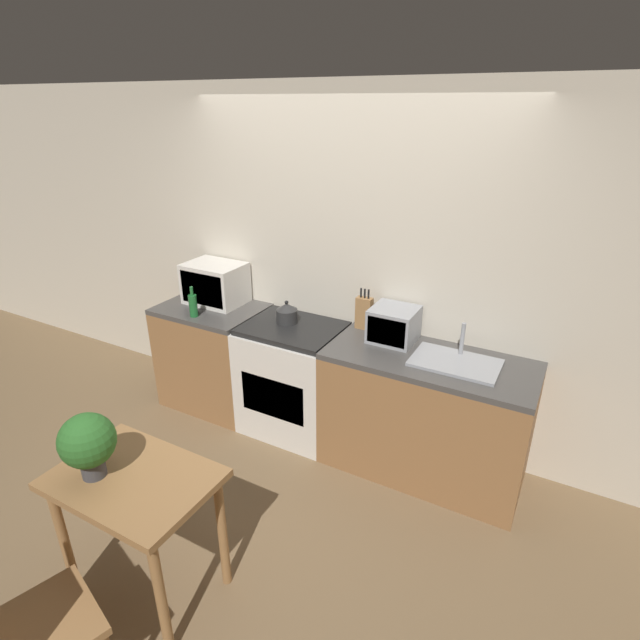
# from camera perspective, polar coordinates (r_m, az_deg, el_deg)

# --- Properties ---
(ground_plane) EXTENTS (16.00, 16.00, 0.00)m
(ground_plane) POSITION_cam_1_polar(r_m,az_deg,el_deg) (3.55, -6.59, -20.18)
(ground_plane) COLOR brown
(wall_back) EXTENTS (10.00, 0.06, 2.60)m
(wall_back) POSITION_cam_1_polar(r_m,az_deg,el_deg) (3.77, 2.95, 5.90)
(wall_back) COLOR beige
(wall_back) RESTS_ON ground_plane
(counter_left_run) EXTENTS (0.84, 0.62, 0.90)m
(counter_left_run) POSITION_cam_1_polar(r_m,az_deg,el_deg) (4.39, -11.92, -3.96)
(counter_left_run) COLOR olive
(counter_left_run) RESTS_ON ground_plane
(counter_right_run) EXTENTS (1.38, 0.62, 0.90)m
(counter_right_run) POSITION_cam_1_polar(r_m,az_deg,el_deg) (3.61, 11.84, -10.61)
(counter_right_run) COLOR olive
(counter_right_run) RESTS_ON ground_plane
(stove_range) EXTENTS (0.75, 0.62, 0.90)m
(stove_range) POSITION_cam_1_polar(r_m,az_deg,el_deg) (3.97, -3.03, -6.66)
(stove_range) COLOR silver
(stove_range) RESTS_ON ground_plane
(kettle) EXTENTS (0.16, 0.16, 0.18)m
(kettle) POSITION_cam_1_polar(r_m,az_deg,el_deg) (3.80, -3.81, 0.79)
(kettle) COLOR #2D2D2D
(kettle) RESTS_ON stove_range
(microwave) EXTENTS (0.48, 0.35, 0.34)m
(microwave) POSITION_cam_1_polar(r_m,az_deg,el_deg) (4.24, -11.90, 4.13)
(microwave) COLOR silver
(microwave) RESTS_ON counter_left_run
(bottle) EXTENTS (0.07, 0.07, 0.25)m
(bottle) POSITION_cam_1_polar(r_m,az_deg,el_deg) (4.02, -14.30, 1.68)
(bottle) COLOR #1E662D
(bottle) RESTS_ON counter_left_run
(knife_block) EXTENTS (0.12, 0.06, 0.31)m
(knife_block) POSITION_cam_1_polar(r_m,az_deg,el_deg) (3.69, 5.05, 0.83)
(knife_block) COLOR #9E7042
(knife_block) RESTS_ON counter_right_run
(toaster_oven) EXTENTS (0.31, 0.30, 0.24)m
(toaster_oven) POSITION_cam_1_polar(r_m,az_deg,el_deg) (3.53, 8.41, -0.51)
(toaster_oven) COLOR #999BA0
(toaster_oven) RESTS_ON counter_right_run
(sink_basin) EXTENTS (0.55, 0.35, 0.24)m
(sink_basin) POSITION_cam_1_polar(r_m,az_deg,el_deg) (3.34, 15.24, -4.61)
(sink_basin) COLOR #999BA0
(sink_basin) RESTS_ON counter_right_run
(dining_table) EXTENTS (0.80, 0.56, 0.77)m
(dining_table) POSITION_cam_1_polar(r_m,az_deg,el_deg) (2.81, -20.24, -18.41)
(dining_table) COLOR #9E7042
(dining_table) RESTS_ON ground_plane
(dining_chair) EXTENTS (0.53, 0.53, 0.97)m
(dining_chair) POSITION_cam_1_polar(r_m,az_deg,el_deg) (2.62, -31.59, -27.82)
(dining_chair) COLOR #9E7042
(dining_chair) RESTS_ON ground_plane
(potted_plant) EXTENTS (0.27, 0.27, 0.34)m
(potted_plant) POSITION_cam_1_polar(r_m,az_deg,el_deg) (2.69, -25.03, -12.54)
(potted_plant) COLOR #424247
(potted_plant) RESTS_ON dining_table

